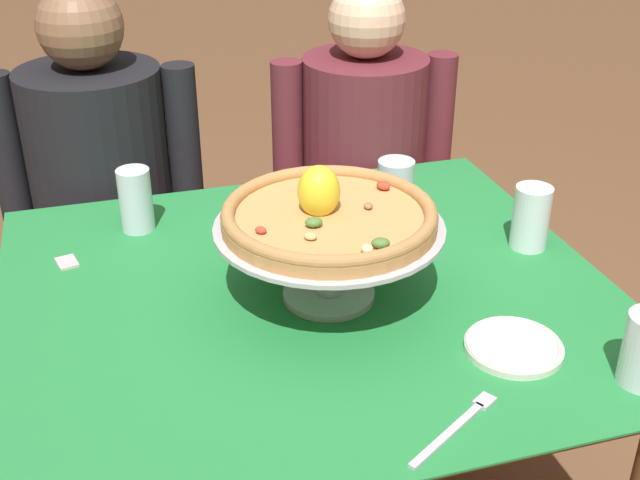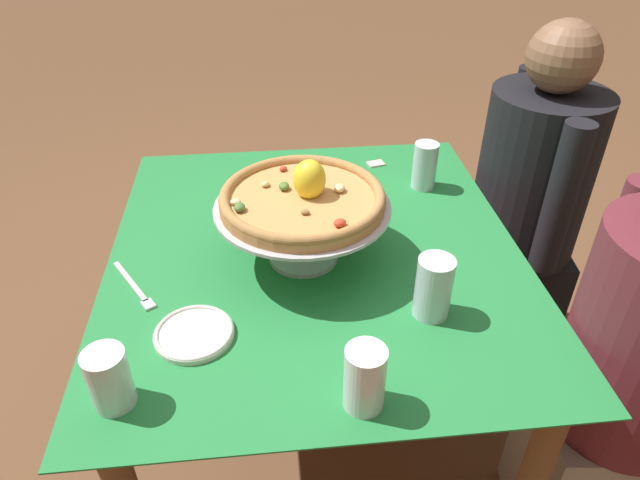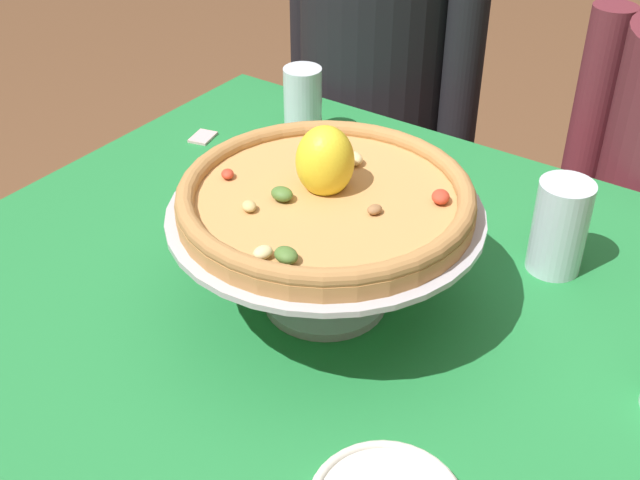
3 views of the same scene
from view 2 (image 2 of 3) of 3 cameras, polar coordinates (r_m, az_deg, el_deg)
name	(u,v)px [view 2 (image 2 of 3)]	position (r m, az deg, el deg)	size (l,w,h in m)	color
ground_plane	(317,435)	(1.91, -0.33, -19.00)	(14.00, 14.00, 0.00)	brown
dining_table	(316,284)	(1.45, -0.41, -4.41)	(1.10, 0.99, 0.73)	brown
pizza_stand	(303,219)	(1.30, -1.74, 2.08)	(0.40, 0.40, 0.15)	#B7B7C1
pizza	(303,197)	(1.27, -1.75, 4.35)	(0.37, 0.37, 0.10)	tan
water_glass_side_right	(364,382)	(1.01, 4.49, -14.01)	(0.07, 0.07, 0.13)	white
water_glass_back_right	(433,290)	(1.19, 11.30, -4.96)	(0.08, 0.08, 0.14)	silver
water_glass_back_left	(424,169)	(1.64, 10.44, 7.07)	(0.07, 0.07, 0.13)	silver
water_glass_front_right	(110,382)	(1.07, -20.34, -13.19)	(0.07, 0.07, 0.12)	silver
side_plate	(194,333)	(1.18, -12.54, -9.13)	(0.16, 0.16, 0.02)	silver
dinner_fork	(135,287)	(1.33, -18.09, -4.55)	(0.18, 0.12, 0.01)	#B7B7C1
sugar_packet	(376,164)	(1.77, 5.63, 7.65)	(0.05, 0.04, 0.01)	beige
diner_left	(524,216)	(1.93, 19.81, 2.31)	(0.50, 0.38, 1.17)	black
diner_right	(627,386)	(1.49, 28.49, -12.79)	(0.48, 0.36, 1.15)	gray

